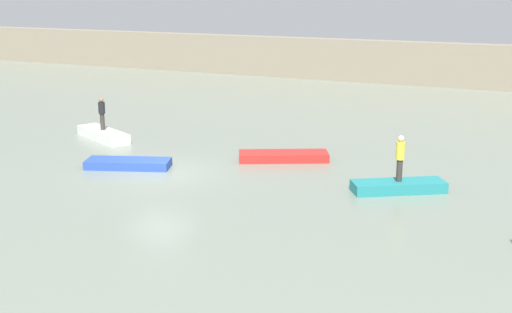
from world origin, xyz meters
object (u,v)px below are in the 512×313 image
(rowboat_blue, at_px, (128,164))
(rowboat_teal, at_px, (398,186))
(rowboat_white, at_px, (103,135))
(person_dark_shirt, at_px, (102,112))
(rowboat_red, at_px, (283,156))
(person_yellow_shirt, at_px, (400,156))

(rowboat_blue, relative_size, rowboat_teal, 1.02)
(rowboat_blue, bearing_deg, rowboat_white, 117.26)
(rowboat_white, height_order, person_dark_shirt, person_dark_shirt)
(person_dark_shirt, bearing_deg, rowboat_blue, -42.44)
(rowboat_red, distance_m, rowboat_teal, 6.06)
(rowboat_white, height_order, rowboat_teal, rowboat_white)
(rowboat_teal, bearing_deg, rowboat_white, 138.72)
(rowboat_white, height_order, rowboat_red, rowboat_white)
(rowboat_white, height_order, rowboat_blue, rowboat_white)
(person_dark_shirt, bearing_deg, rowboat_white, 0.00)
(person_yellow_shirt, bearing_deg, rowboat_blue, -172.56)
(rowboat_blue, distance_m, rowboat_red, 6.62)
(rowboat_white, distance_m, rowboat_teal, 15.38)
(rowboat_white, distance_m, rowboat_blue, 5.70)
(rowboat_blue, bearing_deg, person_dark_shirt, 117.26)
(rowboat_teal, height_order, person_yellow_shirt, person_yellow_shirt)
(rowboat_blue, relative_size, rowboat_red, 0.90)
(rowboat_white, relative_size, person_yellow_shirt, 2.13)
(rowboat_red, bearing_deg, rowboat_teal, -49.81)
(rowboat_teal, distance_m, person_yellow_shirt, 1.17)
(rowboat_teal, height_order, person_dark_shirt, person_dark_shirt)
(person_dark_shirt, bearing_deg, person_yellow_shirt, -9.02)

